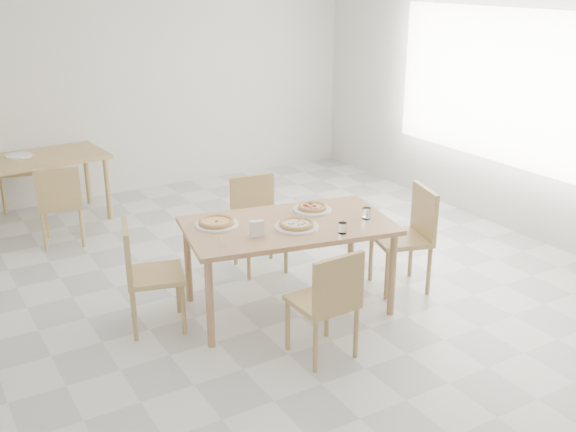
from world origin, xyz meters
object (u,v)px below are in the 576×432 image
chair_north (257,216)px  pizza_pepperoni (312,207)px  plate_margherita (217,225)px  pizza_margherita (217,222)px  tumbler_b (342,228)px  napkin_holder (257,229)px  plate_mushroom (297,227)px  chair_east (410,231)px  chair_back_n (19,162)px  second_table (38,165)px  pizza_mushroom (297,224)px  plate_pepperoni (312,209)px  tumbler_a (366,213)px  plate_empty (19,155)px  chair_south (329,298)px  chair_back_s (60,200)px  chair_west (144,269)px  main_table (288,232)px

chair_north → pizza_pepperoni: size_ratio=2.71×
plate_margherita → pizza_margherita: (0.00, 0.00, 0.02)m
tumbler_b → napkin_holder: (-0.60, 0.27, 0.02)m
plate_mushroom → pizza_pepperoni: 0.43m
chair_east → chair_back_n: bearing=-131.3°
tumbler_b → second_table: (-1.53, 3.54, -0.13)m
pizza_mushroom → plate_margherita: bearing=144.8°
plate_pepperoni → second_table: bearing=118.5°
tumbler_a → napkin_holder: size_ratio=0.71×
plate_mushroom → plate_empty: size_ratio=1.24×
pizza_pepperoni → plate_empty: 3.58m
plate_pepperoni → pizza_pepperoni: (-0.00, 0.00, 0.02)m
tumbler_a → chair_back_n: 4.56m
napkin_holder → tumbler_a: bearing=9.4°
chair_south → chair_east: 1.42m
chair_back_s → pizza_mushroom: bearing=131.9°
plate_pepperoni → napkin_holder: (-0.69, -0.29, 0.05)m
chair_back_n → pizza_margherita: bearing=-63.0°
plate_mushroom → chair_back_n: (-1.38, 3.98, -0.23)m
plate_empty → tumbler_b: bearing=-65.1°
pizza_mushroom → tumbler_b: 0.37m
chair_west → tumbler_a: bearing=-91.1°
chair_north → pizza_margherita: 0.98m
second_table → chair_north: bearing=-61.4°
tumbler_b → chair_back_s: 3.13m
pizza_mushroom → chair_back_s: chair_back_s is taller
chair_south → plate_mushroom: 0.77m
plate_pepperoni → chair_back_s: 2.71m
main_table → chair_north: chair_north is taller
main_table → chair_east: 1.15m
main_table → chair_west: bearing=177.3°
tumbler_b → chair_back_s: size_ratio=0.10×
chair_west → chair_back_s: size_ratio=1.02×
chair_west → plate_empty: 3.01m
plate_pepperoni → chair_back_n: size_ratio=0.36×
pizza_margherita → chair_back_n: chair_back_n is taller
chair_back_n → plate_mushroom: bearing=-57.3°
chair_north → pizza_pepperoni: chair_north is taller
tumbler_a → chair_east: bearing=4.3°
chair_north → chair_back_n: size_ratio=0.95×
chair_north → chair_back_s: (-1.45, 1.45, -0.01)m
plate_empty → chair_north: bearing=-55.5°
plate_margherita → napkin_holder: bearing=-67.5°
chair_south → pizza_mushroom: chair_south is taller
chair_south → chair_west: chair_west is taller
plate_margherita → pizza_margherita: bearing=0.0°
chair_back_n → plate_empty: chair_back_n is taller
tumbler_b → plate_empty: 4.04m
pizza_margherita → tumbler_b: (0.76, -0.65, 0.01)m
chair_south → plate_pepperoni: (0.49, 0.98, 0.27)m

